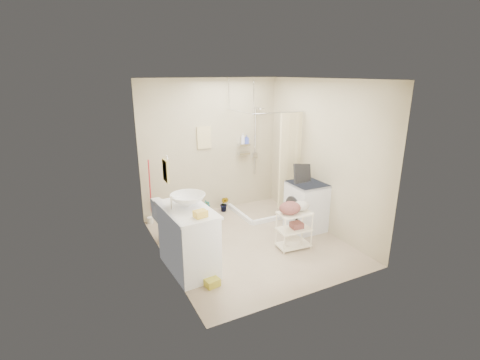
{
  "coord_description": "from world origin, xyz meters",
  "views": [
    {
      "loc": [
        -2.49,
        -4.58,
        2.69
      ],
      "look_at": [
        -0.05,
        0.25,
        1.01
      ],
      "focal_mm": 26.0,
      "sensor_mm": 36.0,
      "label": 1
    }
  ],
  "objects_px": {
    "laundry_rack": "(294,227)",
    "washing_machine": "(307,206)",
    "toilet": "(177,219)",
    "vanity": "(188,239)"
  },
  "relations": [
    {
      "from": "vanity",
      "to": "washing_machine",
      "type": "xyz_separation_m",
      "value": [
        2.3,
        0.33,
        -0.03
      ]
    },
    {
      "from": "laundry_rack",
      "to": "toilet",
      "type": "bearing_deg",
      "value": 148.92
    },
    {
      "from": "washing_machine",
      "to": "vanity",
      "type": "bearing_deg",
      "value": -171.34
    },
    {
      "from": "vanity",
      "to": "washing_machine",
      "type": "bearing_deg",
      "value": 4.33
    },
    {
      "from": "toilet",
      "to": "washing_machine",
      "type": "relative_size",
      "value": 0.86
    },
    {
      "from": "toilet",
      "to": "washing_machine",
      "type": "xyz_separation_m",
      "value": [
        2.18,
        -0.64,
        0.06
      ]
    },
    {
      "from": "vanity",
      "to": "toilet",
      "type": "bearing_deg",
      "value": 79.19
    },
    {
      "from": "laundry_rack",
      "to": "washing_machine",
      "type": "bearing_deg",
      "value": 42.8
    },
    {
      "from": "vanity",
      "to": "laundry_rack",
      "type": "distance_m",
      "value": 1.7
    },
    {
      "from": "vanity",
      "to": "washing_machine",
      "type": "distance_m",
      "value": 2.32
    }
  ]
}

